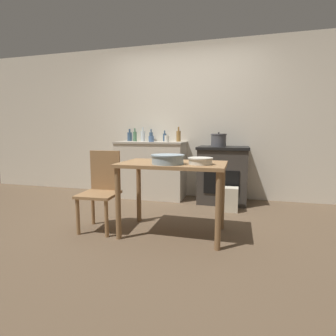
# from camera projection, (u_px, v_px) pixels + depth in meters

# --- Properties ---
(ground_plane) EXTENTS (14.00, 14.00, 0.00)m
(ground_plane) POSITION_uv_depth(u_px,v_px,m) (156.00, 225.00, 3.11)
(ground_plane) COLOR brown
(wall_back) EXTENTS (8.00, 0.07, 2.55)m
(wall_back) POSITION_uv_depth(u_px,v_px,m) (184.00, 122.00, 4.46)
(wall_back) COLOR beige
(wall_back) RESTS_ON ground_plane
(counter_cabinet) EXTENTS (1.15, 0.55, 0.94)m
(counter_cabinet) POSITION_uv_depth(u_px,v_px,m) (151.00, 169.00, 4.41)
(counter_cabinet) COLOR beige
(counter_cabinet) RESTS_ON ground_plane
(stove) EXTENTS (0.77, 0.61, 0.88)m
(stove) POSITION_uv_depth(u_px,v_px,m) (223.00, 174.00, 4.08)
(stove) COLOR #38332D
(stove) RESTS_ON ground_plane
(work_table) EXTENTS (1.10, 0.67, 0.78)m
(work_table) POSITION_uv_depth(u_px,v_px,m) (173.00, 174.00, 2.77)
(work_table) COLOR #997047
(work_table) RESTS_ON ground_plane
(chair) EXTENTS (0.42, 0.42, 0.88)m
(chair) POSITION_uv_depth(u_px,v_px,m) (101.00, 188.00, 2.96)
(chair) COLOR #997047
(chair) RESTS_ON ground_plane
(flour_sack) EXTENTS (0.26, 0.18, 0.34)m
(flour_sack) POSITION_uv_depth(u_px,v_px,m) (228.00, 199.00, 3.65)
(flour_sack) COLOR beige
(flour_sack) RESTS_ON ground_plane
(stock_pot) EXTENTS (0.24, 0.24, 0.22)m
(stock_pot) POSITION_uv_depth(u_px,v_px,m) (219.00, 140.00, 4.01)
(stock_pot) COLOR #4C4C51
(stock_pot) RESTS_ON stove
(mixing_bowl_large) EXTENTS (0.25, 0.25, 0.07)m
(mixing_bowl_large) POSITION_uv_depth(u_px,v_px,m) (200.00, 160.00, 2.59)
(mixing_bowl_large) COLOR silver
(mixing_bowl_large) RESTS_ON work_table
(mixing_bowl_small) EXTENTS (0.34, 0.34, 0.09)m
(mixing_bowl_small) POSITION_uv_depth(u_px,v_px,m) (168.00, 159.00, 2.61)
(mixing_bowl_small) COLOR #93A8B2
(mixing_bowl_small) RESTS_ON work_table
(bottle_far_left) EXTENTS (0.07, 0.07, 0.24)m
(bottle_far_left) POSITION_uv_depth(u_px,v_px,m) (179.00, 136.00, 4.33)
(bottle_far_left) COLOR olive
(bottle_far_left) RESTS_ON counter_cabinet
(bottle_left) EXTENTS (0.06, 0.06, 0.18)m
(bottle_left) POSITION_uv_depth(u_px,v_px,m) (165.00, 137.00, 4.46)
(bottle_left) COLOR #3D5675
(bottle_left) RESTS_ON counter_cabinet
(bottle_mid_left) EXTENTS (0.07, 0.07, 0.22)m
(bottle_mid_left) POSITION_uv_depth(u_px,v_px,m) (135.00, 136.00, 4.51)
(bottle_mid_left) COLOR #517F5B
(bottle_mid_left) RESTS_ON counter_cabinet
(bottle_center_left) EXTENTS (0.07, 0.07, 0.24)m
(bottle_center_left) POSITION_uv_depth(u_px,v_px,m) (143.00, 136.00, 4.50)
(bottle_center_left) COLOR silver
(bottle_center_left) RESTS_ON counter_cabinet
(bottle_center) EXTENTS (0.08, 0.08, 0.21)m
(bottle_center) POSITION_uv_depth(u_px,v_px,m) (130.00, 136.00, 4.63)
(bottle_center) COLOR #3D5675
(bottle_center) RESTS_ON counter_cabinet
(bottle_center_right) EXTENTS (0.06, 0.06, 0.21)m
(bottle_center_right) POSITION_uv_depth(u_px,v_px,m) (151.00, 136.00, 4.54)
(bottle_center_right) COLOR #3D5675
(bottle_center_right) RESTS_ON counter_cabinet
(cup_mid_right) EXTENTS (0.07, 0.07, 0.10)m
(cup_mid_right) POSITION_uv_depth(u_px,v_px,m) (167.00, 139.00, 4.13)
(cup_mid_right) COLOR silver
(cup_mid_right) RESTS_ON counter_cabinet
(cup_right) EXTENTS (0.09, 0.09, 0.09)m
(cup_right) POSITION_uv_depth(u_px,v_px,m) (151.00, 139.00, 4.19)
(cup_right) COLOR #4C6B99
(cup_right) RESTS_ON counter_cabinet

